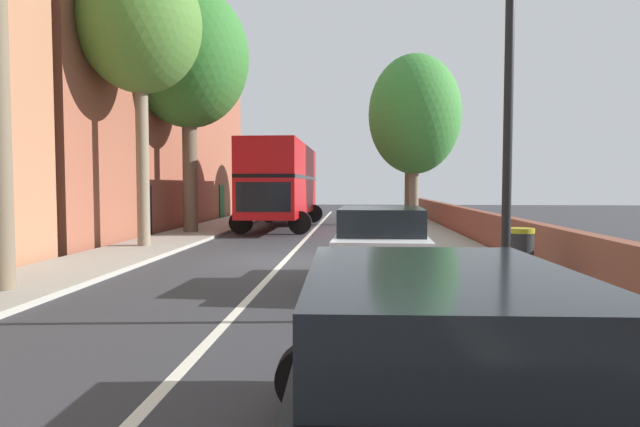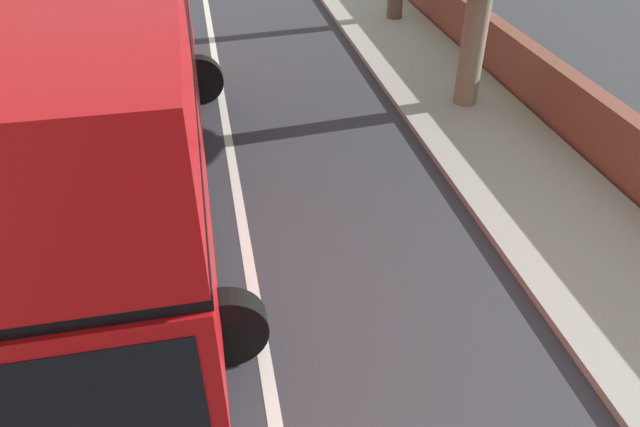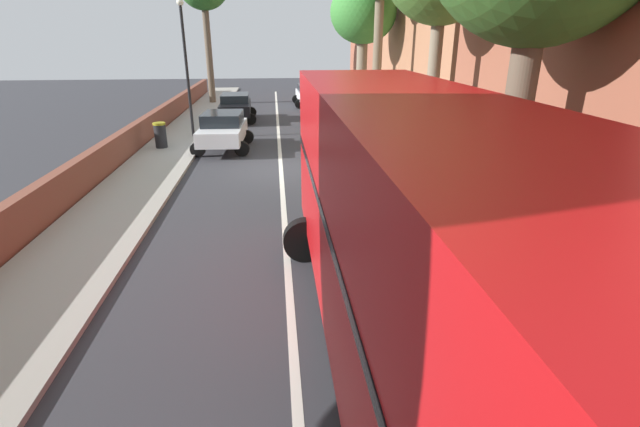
{
  "view_description": "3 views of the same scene",
  "coord_description": "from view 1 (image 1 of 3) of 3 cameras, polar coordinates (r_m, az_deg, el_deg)",
  "views": [
    {
      "loc": [
        1.99,
        -14.61,
        2.12
      ],
      "look_at": [
        0.74,
        3.42,
        1.13
      ],
      "focal_mm": 29.61,
      "sensor_mm": 36.0,
      "label": 1
    },
    {
      "loc": [
        -0.31,
        2.84,
        5.54
      ],
      "look_at": [
        0.88,
        8.65,
        1.29
      ],
      "focal_mm": 33.43,
      "sensor_mm": 36.0,
      "label": 2
    },
    {
      "loc": [
        0.17,
        17.07,
        4.78
      ],
      "look_at": [
        -0.78,
        7.51,
        1.04
      ],
      "focal_mm": 25.48,
      "sensor_mm": 36.0,
      "label": 3
    }
  ],
  "objects": [
    {
      "name": "litter_bin_right",
      "position": [
        11.45,
        20.81,
        -4.26
      ],
      "size": [
        0.55,
        0.55,
        1.12
      ],
      "color": "black",
      "rests_on": "sidewalk_right"
    },
    {
      "name": "sidewalk_left",
      "position": [
        16.28,
        -21.16,
        -4.35
      ],
      "size": [
        2.6,
        60.0,
        0.12
      ],
      "primitive_type": "cube",
      "color": "#9E998E",
      "rests_on": "ground"
    },
    {
      "name": "parked_car_white_right_1",
      "position": [
        11.1,
        6.59,
        -3.0
      ],
      "size": [
        2.6,
        4.06,
        1.65
      ],
      "color": "silver",
      "rests_on": "ground"
    },
    {
      "name": "ground_plane",
      "position": [
        14.9,
        -3.76,
        -5.06
      ],
      "size": [
        84.0,
        84.0,
        0.0
      ],
      "primitive_type": "plane",
      "color": "#333338"
    },
    {
      "name": "double_decker_bus",
      "position": [
        26.24,
        -4.12,
        3.62
      ],
      "size": [
        3.56,
        10.72,
        4.06
      ],
      "color": "#B30E12",
      "rests_on": "ground"
    },
    {
      "name": "street_tree_left_0",
      "position": [
        18.93,
        -18.87,
        18.7
      ],
      "size": [
        3.93,
        3.93,
        9.42
      ],
      "color": "#7A6B56",
      "rests_on": "sidewalk_left"
    },
    {
      "name": "street_tree_right_3",
      "position": [
        28.64,
        10.19,
        10.47
      ],
      "size": [
        4.84,
        4.84,
        8.85
      ],
      "color": "#7A6B56",
      "rests_on": "sidewalk_right"
    },
    {
      "name": "road_centre_line",
      "position": [
        14.9,
        -3.76,
        -5.04
      ],
      "size": [
        0.16,
        54.0,
        0.01
      ],
      "primitive_type": "cube",
      "color": "silver",
      "rests_on": "ground"
    },
    {
      "name": "sidewalk_right",
      "position": [
        15.04,
        15.15,
        -4.85
      ],
      "size": [
        2.6,
        60.0,
        0.12
      ],
      "primitive_type": "cube",
      "color": "#9E998E",
      "rests_on": "ground"
    },
    {
      "name": "lamppost_right",
      "position": [
        8.79,
        19.75,
        14.02
      ],
      "size": [
        0.32,
        0.32,
        6.31
      ],
      "color": "black",
      "rests_on": "sidewalk_right"
    },
    {
      "name": "parked_car_black_right_2",
      "position": [
        3.69,
        12.23,
        -15.89
      ],
      "size": [
        2.53,
        4.31,
        1.59
      ],
      "color": "black",
      "rests_on": "ground"
    },
    {
      "name": "street_tree_right_1",
      "position": [
        34.39,
        9.56,
        9.83
      ],
      "size": [
        4.35,
        4.35,
        8.78
      ],
      "color": "brown",
      "rests_on": "sidewalk_right"
    },
    {
      "name": "street_tree_left_2",
      "position": [
        23.84,
        -14.03,
        15.93
      ],
      "size": [
        5.07,
        5.07,
        10.35
      ],
      "color": "brown",
      "rests_on": "sidewalk_left"
    },
    {
      "name": "boundary_wall_right",
      "position": [
        15.35,
        20.86,
        -2.8
      ],
      "size": [
        0.36,
        54.0,
        1.18
      ],
      "primitive_type": "cube",
      "color": "brown",
      "rests_on": "ground"
    }
  ]
}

